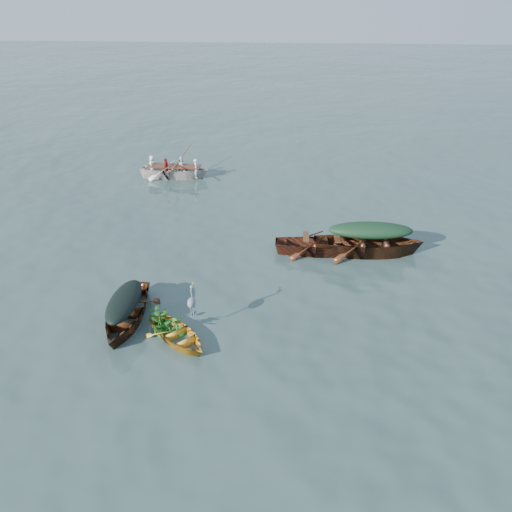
{
  "coord_description": "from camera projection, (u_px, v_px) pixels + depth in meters",
  "views": [
    {
      "loc": [
        0.83,
        -11.5,
        8.3
      ],
      "look_at": [
        -0.18,
        2.53,
        0.5
      ],
      "focal_mm": 35.0,
      "sensor_mm": 36.0,
      "label": 1
    }
  ],
  "objects": [
    {
      "name": "thwart_benches",
      "position": [
        321.0,
        240.0,
        17.04
      ],
      "size": [
        2.19,
        0.82,
        0.04
      ],
      "primitive_type": null,
      "rotation": [
        0.0,
        0.0,
        1.57
      ],
      "color": "#492711",
      "rests_on": "open_wooden_boat"
    },
    {
      "name": "open_wooden_boat",
      "position": [
        320.0,
        253.0,
        17.29
      ],
      "size": [
        4.37,
        1.36,
        1.02
      ],
      "primitive_type": "imported",
      "rotation": [
        0.0,
        0.0,
        1.57
      ],
      "color": "#572B15",
      "rests_on": "ground"
    },
    {
      "name": "rowed_boat",
      "position": [
        175.0,
        178.0,
        23.88
      ],
      "size": [
        4.61,
        1.49,
        1.11
      ],
      "primitive_type": "imported",
      "rotation": [
        0.0,
        0.0,
        1.55
      ],
      "color": "white",
      "rests_on": "ground"
    },
    {
      "name": "yellow_dinghy",
      "position": [
        178.0,
        340.0,
        13.1
      ],
      "size": [
        2.71,
        2.65,
        0.68
      ],
      "primitive_type": "imported",
      "rotation": [
        0.0,
        0.0,
        0.82
      ],
      "color": "gold",
      "rests_on": "ground"
    },
    {
      "name": "dark_tarp_cover",
      "position": [
        124.0,
        300.0,
        13.51
      ],
      "size": [
        0.8,
        2.14,
        0.4
      ],
      "primitive_type": "ellipsoid",
      "rotation": [
        0.0,
        0.0,
        0.0
      ],
      "color": "black",
      "rests_on": "dark_covered_boat"
    },
    {
      "name": "heron",
      "position": [
        192.0,
        306.0,
        13.07
      ],
      "size": [
        0.48,
        0.48,
        0.92
      ],
      "primitive_type": null,
      "rotation": [
        0.0,
        0.0,
        0.82
      ],
      "color": "gray",
      "rests_on": "yellow_dinghy"
    },
    {
      "name": "dark_covered_boat",
      "position": [
        127.0,
        321.0,
        13.85
      ],
      "size": [
        1.45,
        3.88,
        0.98
      ],
      "primitive_type": "imported",
      "rotation": [
        0.0,
        0.0,
        0.0
      ],
      "color": "#472710",
      "rests_on": "ground"
    },
    {
      "name": "oars",
      "position": [
        174.0,
        166.0,
        23.6
      ],
      "size": [
        0.67,
        2.61,
        0.06
      ],
      "primitive_type": null,
      "rotation": [
        0.0,
        0.0,
        1.55
      ],
      "color": "brown",
      "rests_on": "rowed_boat"
    },
    {
      "name": "ground",
      "position": [
        256.0,
        315.0,
        14.11
      ],
      "size": [
        140.0,
        140.0,
        0.0
      ],
      "primitive_type": "plane",
      "color": "#384F49",
      "rests_on": "ground"
    },
    {
      "name": "dinghy_weeds",
      "position": [
        165.0,
        311.0,
        13.16
      ],
      "size": [
        1.14,
        1.13,
        0.6
      ],
      "primitive_type": "imported",
      "rotation": [
        0.0,
        0.0,
        0.82
      ],
      "color": "#1C6D1C",
      "rests_on": "yellow_dinghy"
    },
    {
      "name": "rowers",
      "position": [
        174.0,
        159.0,
        23.43
      ],
      "size": [
        3.23,
        1.32,
        0.76
      ],
      "primitive_type": "imported",
      "rotation": [
        0.0,
        0.0,
        1.55
      ],
      "color": "white",
      "rests_on": "rowed_boat"
    },
    {
      "name": "green_tarp_cover",
      "position": [
        371.0,
        231.0,
        16.81
      ],
      "size": [
        2.87,
        0.98,
        0.52
      ],
      "primitive_type": "ellipsoid",
      "rotation": [
        0.0,
        0.0,
        1.6
      ],
      "color": "black",
      "rests_on": "green_tarp_boat"
    },
    {
      "name": "green_tarp_boat",
      "position": [
        368.0,
        254.0,
        17.24
      ],
      "size": [
        5.22,
        1.78,
        1.26
      ],
      "primitive_type": "imported",
      "rotation": [
        0.0,
        0.0,
        1.6
      ],
      "color": "#562A14",
      "rests_on": "ground"
    }
  ]
}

